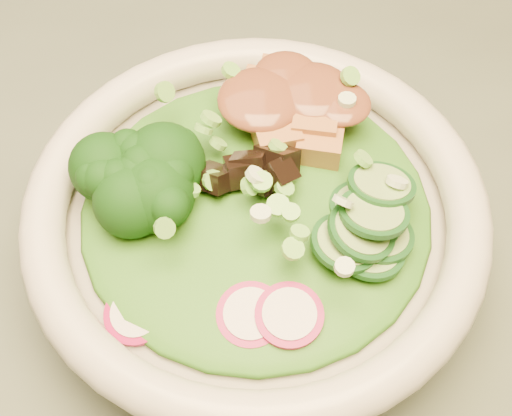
{
  "coord_description": "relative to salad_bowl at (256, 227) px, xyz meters",
  "views": [
    {
      "loc": [
        0.21,
        -0.12,
        1.14
      ],
      "look_at": [
        0.21,
        0.1,
        0.81
      ],
      "focal_mm": 50.0,
      "sensor_mm": 36.0,
      "label": 1
    }
  ],
  "objects": [
    {
      "name": "salad_bowl",
      "position": [
        0.0,
        0.0,
        0.0
      ],
      "size": [
        0.26,
        0.26,
        0.07
      ],
      "rotation": [
        0.0,
        0.0,
        -0.33
      ],
      "color": "beige",
      "rests_on": "dining_table"
    },
    {
      "name": "lettuce_bed",
      "position": [
        -0.0,
        0.0,
        0.02
      ],
      "size": [
        0.2,
        0.2,
        0.02
      ],
      "primitive_type": "ellipsoid",
      "color": "#215612",
      "rests_on": "salad_bowl"
    },
    {
      "name": "broccoli_florets",
      "position": [
        -0.06,
        0.01,
        0.04
      ],
      "size": [
        0.09,
        0.09,
        0.04
      ],
      "primitive_type": null,
      "rotation": [
        0.0,
        0.0,
        -0.33
      ],
      "color": "black",
      "rests_on": "salad_bowl"
    },
    {
      "name": "radish_slices",
      "position": [
        -0.01,
        -0.06,
        0.02
      ],
      "size": [
        0.11,
        0.07,
        0.02
      ],
      "primitive_type": null,
      "rotation": [
        0.0,
        0.0,
        -0.33
      ],
      "color": "#920B42",
      "rests_on": "salad_bowl"
    },
    {
      "name": "cucumber_slices",
      "position": [
        0.06,
        -0.02,
        0.03
      ],
      "size": [
        0.09,
        0.09,
        0.03
      ],
      "primitive_type": null,
      "rotation": [
        0.0,
        0.0,
        -0.33
      ],
      "color": "#92B564",
      "rests_on": "salad_bowl"
    },
    {
      "name": "mushroom_heap",
      "position": [
        0.0,
        0.01,
        0.03
      ],
      "size": [
        0.09,
        0.09,
        0.04
      ],
      "primitive_type": null,
      "rotation": [
        0.0,
        0.0,
        -0.33
      ],
      "color": "black",
      "rests_on": "salad_bowl"
    },
    {
      "name": "tofu_cubes",
      "position": [
        0.02,
        0.06,
        0.03
      ],
      "size": [
        0.1,
        0.08,
        0.03
      ],
      "primitive_type": null,
      "rotation": [
        0.0,
        0.0,
        -0.33
      ],
      "color": "#A66C37",
      "rests_on": "salad_bowl"
    },
    {
      "name": "peanut_sauce",
      "position": [
        0.02,
        0.06,
        0.04
      ],
      "size": [
        0.07,
        0.05,
        0.02
      ],
      "primitive_type": "ellipsoid",
      "color": "brown",
      "rests_on": "tofu_cubes"
    },
    {
      "name": "scallion_garnish",
      "position": [
        -0.0,
        0.0,
        0.04
      ],
      "size": [
        0.19,
        0.19,
        0.02
      ],
      "primitive_type": null,
      "color": "#6DBB42",
      "rests_on": "salad_bowl"
    }
  ]
}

